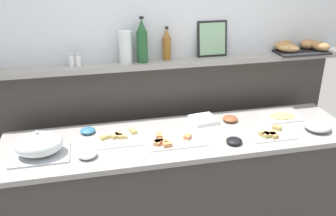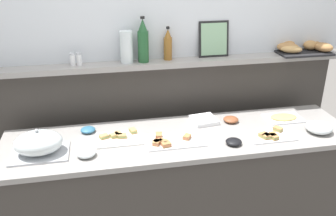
{
  "view_description": "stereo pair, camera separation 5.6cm",
  "coord_description": "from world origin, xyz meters",
  "px_view_note": "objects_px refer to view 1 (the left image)",
  "views": [
    {
      "loc": [
        -0.55,
        -2.08,
        2.09
      ],
      "look_at": [
        -0.07,
        0.1,
        1.1
      ],
      "focal_mm": 39.43,
      "sensor_mm": 36.0,
      "label": 1
    },
    {
      "loc": [
        -0.5,
        -2.09,
        2.09
      ],
      "look_at": [
        -0.07,
        0.1,
        1.1
      ],
      "focal_mm": 39.43,
      "sensor_mm": 36.0,
      "label": 2
    }
  ],
  "objects_px": {
    "bread_basket": "(300,47)",
    "salt_shaker": "(71,60)",
    "serving_cloche": "(39,145)",
    "water_carafe": "(125,47)",
    "vinegar_bottle_amber": "(167,45)",
    "pepper_shaker": "(78,60)",
    "condiment_bowl_teal": "(88,131)",
    "cold_cuts_platter": "(282,116)",
    "condiment_bowl_dark": "(230,119)",
    "sandwich_platter_front": "(270,134)",
    "framed_picture": "(212,39)",
    "sandwich_platter_rear": "(172,140)",
    "sandwich_platter_side": "(119,138)",
    "napkin_stack": "(204,120)",
    "condiment_bowl_red": "(234,141)",
    "wine_bottle_green": "(142,42)",
    "glass_bowl_medium": "(317,126)",
    "glass_bowl_large": "(87,154)"
  },
  "relations": [
    {
      "from": "framed_picture",
      "to": "sandwich_platter_front",
      "type": "bearing_deg",
      "value": -67.59
    },
    {
      "from": "vinegar_bottle_amber",
      "to": "water_carafe",
      "type": "distance_m",
      "value": 0.3
    },
    {
      "from": "vinegar_bottle_amber",
      "to": "water_carafe",
      "type": "relative_size",
      "value": 1.06
    },
    {
      "from": "serving_cloche",
      "to": "water_carafe",
      "type": "relative_size",
      "value": 1.53
    },
    {
      "from": "sandwich_platter_side",
      "to": "bread_basket",
      "type": "bearing_deg",
      "value": 14.37
    },
    {
      "from": "bread_basket",
      "to": "salt_shaker",
      "type": "bearing_deg",
      "value": -179.89
    },
    {
      "from": "serving_cloche",
      "to": "condiment_bowl_red",
      "type": "xyz_separation_m",
      "value": [
        1.19,
        -0.11,
        -0.06
      ]
    },
    {
      "from": "cold_cuts_platter",
      "to": "framed_picture",
      "type": "bearing_deg",
      "value": 143.78
    },
    {
      "from": "cold_cuts_platter",
      "to": "glass_bowl_medium",
      "type": "height_order",
      "value": "glass_bowl_medium"
    },
    {
      "from": "condiment_bowl_red",
      "to": "condiment_bowl_teal",
      "type": "bearing_deg",
      "value": 159.05
    },
    {
      "from": "cold_cuts_platter",
      "to": "glass_bowl_medium",
      "type": "distance_m",
      "value": 0.27
    },
    {
      "from": "cold_cuts_platter",
      "to": "bread_basket",
      "type": "height_order",
      "value": "bread_basket"
    },
    {
      "from": "sandwich_platter_front",
      "to": "pepper_shaker",
      "type": "height_order",
      "value": "pepper_shaker"
    },
    {
      "from": "sandwich_platter_rear",
      "to": "water_carafe",
      "type": "xyz_separation_m",
      "value": [
        -0.22,
        0.47,
        0.5
      ]
    },
    {
      "from": "condiment_bowl_red",
      "to": "condiment_bowl_teal",
      "type": "xyz_separation_m",
      "value": [
        -0.9,
        0.35,
        -0.0
      ]
    },
    {
      "from": "napkin_stack",
      "to": "bread_basket",
      "type": "bearing_deg",
      "value": 15.63
    },
    {
      "from": "sandwich_platter_side",
      "to": "salt_shaker",
      "type": "height_order",
      "value": "salt_shaker"
    },
    {
      "from": "napkin_stack",
      "to": "water_carafe",
      "type": "distance_m",
      "value": 0.75
    },
    {
      "from": "sandwich_platter_rear",
      "to": "condiment_bowl_red",
      "type": "distance_m",
      "value": 0.39
    },
    {
      "from": "sandwich_platter_front",
      "to": "glass_bowl_large",
      "type": "height_order",
      "value": "glass_bowl_large"
    },
    {
      "from": "vinegar_bottle_amber",
      "to": "pepper_shaker",
      "type": "bearing_deg",
      "value": -178.28
    },
    {
      "from": "serving_cloche",
      "to": "pepper_shaker",
      "type": "relative_size",
      "value": 3.91
    },
    {
      "from": "pepper_shaker",
      "to": "bread_basket",
      "type": "xyz_separation_m",
      "value": [
        1.66,
        0.0,
        -0.01
      ]
    },
    {
      "from": "glass_bowl_medium",
      "to": "vinegar_bottle_amber",
      "type": "relative_size",
      "value": 0.75
    },
    {
      "from": "serving_cloche",
      "to": "salt_shaker",
      "type": "xyz_separation_m",
      "value": [
        0.22,
        0.47,
        0.37
      ]
    },
    {
      "from": "cold_cuts_platter",
      "to": "salt_shaker",
      "type": "bearing_deg",
      "value": 168.69
    },
    {
      "from": "sandwich_platter_rear",
      "to": "sandwich_platter_side",
      "type": "xyz_separation_m",
      "value": [
        -0.33,
        0.11,
        0.0
      ]
    },
    {
      "from": "condiment_bowl_red",
      "to": "wine_bottle_green",
      "type": "relative_size",
      "value": 0.32
    },
    {
      "from": "bread_basket",
      "to": "glass_bowl_medium",
      "type": "bearing_deg",
      "value": -102.19
    },
    {
      "from": "sandwich_platter_rear",
      "to": "condiment_bowl_red",
      "type": "height_order",
      "value": "same"
    },
    {
      "from": "water_carafe",
      "to": "condiment_bowl_dark",
      "type": "bearing_deg",
      "value": -20.88
    },
    {
      "from": "glass_bowl_medium",
      "to": "water_carafe",
      "type": "relative_size",
      "value": 0.79
    },
    {
      "from": "sandwich_platter_front",
      "to": "glass_bowl_large",
      "type": "distance_m",
      "value": 1.18
    },
    {
      "from": "framed_picture",
      "to": "napkin_stack",
      "type": "bearing_deg",
      "value": -115.88
    },
    {
      "from": "sandwich_platter_side",
      "to": "napkin_stack",
      "type": "height_order",
      "value": "sandwich_platter_side"
    },
    {
      "from": "glass_bowl_medium",
      "to": "water_carafe",
      "type": "xyz_separation_m",
      "value": [
        -1.22,
        0.53,
        0.48
      ]
    },
    {
      "from": "sandwich_platter_rear",
      "to": "sandwich_platter_side",
      "type": "height_order",
      "value": "same"
    },
    {
      "from": "glass_bowl_medium",
      "to": "napkin_stack",
      "type": "distance_m",
      "value": 0.77
    },
    {
      "from": "condiment_bowl_teal",
      "to": "vinegar_bottle_amber",
      "type": "height_order",
      "value": "vinegar_bottle_amber"
    },
    {
      "from": "sandwich_platter_rear",
      "to": "napkin_stack",
      "type": "relative_size",
      "value": 2.21
    },
    {
      "from": "sandwich_platter_front",
      "to": "condiment_bowl_teal",
      "type": "relative_size",
      "value": 3.06
    },
    {
      "from": "serving_cloche",
      "to": "napkin_stack",
      "type": "bearing_deg",
      "value": 12.33
    },
    {
      "from": "cold_cuts_platter",
      "to": "glass_bowl_large",
      "type": "relative_size",
      "value": 2.28
    },
    {
      "from": "glass_bowl_large",
      "to": "water_carafe",
      "type": "bearing_deg",
      "value": 60.25
    },
    {
      "from": "condiment_bowl_teal",
      "to": "water_carafe",
      "type": "height_order",
      "value": "water_carafe"
    },
    {
      "from": "cold_cuts_platter",
      "to": "condiment_bowl_dark",
      "type": "xyz_separation_m",
      "value": [
        -0.39,
        0.03,
        0.01
      ]
    },
    {
      "from": "condiment_bowl_dark",
      "to": "glass_bowl_medium",
      "type": "bearing_deg",
      "value": -26.35
    },
    {
      "from": "sandwich_platter_front",
      "to": "sandwich_platter_side",
      "type": "distance_m",
      "value": 0.99
    },
    {
      "from": "sandwich_platter_front",
      "to": "framed_picture",
      "type": "bearing_deg",
      "value": 112.41
    },
    {
      "from": "sandwich_platter_rear",
      "to": "glass_bowl_medium",
      "type": "distance_m",
      "value": 1.0
    }
  ]
}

